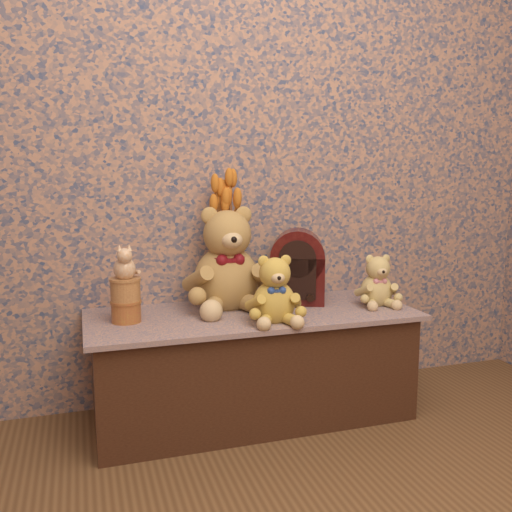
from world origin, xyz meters
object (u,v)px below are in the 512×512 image
(biscuit_tin_lower, at_px, (126,312))
(cat_figurine, at_px, (124,261))
(teddy_large, at_px, (226,254))
(teddy_small, at_px, (377,278))
(cathedral_radio, at_px, (297,266))
(ceramic_vase, at_px, (227,281))
(teddy_medium, at_px, (274,286))

(biscuit_tin_lower, xyz_separation_m, cat_figurine, (0.00, 0.00, 0.20))
(teddy_large, height_order, teddy_small, teddy_large)
(biscuit_tin_lower, bearing_deg, cathedral_radio, 7.81)
(ceramic_vase, relative_size, biscuit_tin_lower, 1.80)
(teddy_large, height_order, biscuit_tin_lower, teddy_large)
(teddy_large, relative_size, ceramic_vase, 2.28)
(teddy_medium, xyz_separation_m, cat_figurine, (-0.54, 0.16, 0.10))
(teddy_small, height_order, biscuit_tin_lower, teddy_small)
(teddy_medium, relative_size, cat_figurine, 2.03)
(teddy_large, relative_size, teddy_medium, 1.66)
(teddy_medium, bearing_deg, teddy_small, 19.51)
(cat_figurine, bearing_deg, cathedral_radio, 9.12)
(teddy_medium, relative_size, teddy_small, 1.17)
(teddy_medium, bearing_deg, biscuit_tin_lower, 170.68)
(teddy_large, xyz_separation_m, teddy_medium, (0.12, -0.27, -0.09))
(ceramic_vase, height_order, biscuit_tin_lower, ceramic_vase)
(teddy_large, distance_m, cathedral_radio, 0.33)
(teddy_medium, height_order, cathedral_radio, cathedral_radio)
(teddy_medium, bearing_deg, ceramic_vase, 115.07)
(teddy_medium, relative_size, biscuit_tin_lower, 2.47)
(teddy_large, height_order, teddy_medium, teddy_large)
(biscuit_tin_lower, height_order, cat_figurine, cat_figurine)
(teddy_medium, distance_m, ceramic_vase, 0.34)
(cathedral_radio, height_order, ceramic_vase, cathedral_radio)
(teddy_medium, distance_m, biscuit_tin_lower, 0.57)
(cathedral_radio, bearing_deg, ceramic_vase, -168.31)
(teddy_large, height_order, cat_figurine, teddy_large)
(ceramic_vase, bearing_deg, cathedral_radio, -10.65)
(teddy_large, relative_size, teddy_small, 1.94)
(teddy_large, bearing_deg, ceramic_vase, 76.77)
(teddy_large, distance_m, biscuit_tin_lower, 0.48)
(teddy_large, height_order, cathedral_radio, teddy_large)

